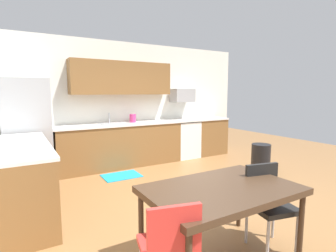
{
  "coord_description": "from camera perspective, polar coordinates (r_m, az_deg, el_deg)",
  "views": [
    {
      "loc": [
        -2.35,
        -3.0,
        1.6
      ],
      "look_at": [
        0.0,
        1.0,
        1.0
      ],
      "focal_mm": 28.01,
      "sensor_mm": 36.0,
      "label": 1
    }
  ],
  "objects": [
    {
      "name": "dining_table",
      "position": [
        2.55,
        11.56,
        -14.14
      ],
      "size": [
        1.4,
        0.9,
        0.73
      ],
      "color": "#422D1E",
      "rests_on": "ground"
    },
    {
      "name": "chair_far_side",
      "position": [
        2.07,
        0.41,
        -24.54
      ],
      "size": [
        0.49,
        0.49,
        0.85
      ],
      "color": "red",
      "rests_on": "ground"
    },
    {
      "name": "cabinet_run_left",
      "position": [
        3.97,
        -28.83,
        -10.41
      ],
      "size": [
        0.6,
        2.0,
        0.9
      ],
      "primitive_type": "cube",
      "color": "brown",
      "rests_on": "ground"
    },
    {
      "name": "ground_plane",
      "position": [
        4.13,
        7.32,
        -15.48
      ],
      "size": [
        12.0,
        12.0,
        0.0
      ],
      "primitive_type": "plane",
      "color": "olive"
    },
    {
      "name": "cabinet_run_back_right",
      "position": [
        6.93,
        8.6,
        -2.27
      ],
      "size": [
        0.87,
        0.6,
        0.9
      ],
      "primitive_type": "cube",
      "color": "brown",
      "rests_on": "ground"
    },
    {
      "name": "cabinet_run_back",
      "position": [
        5.76,
        -10.15,
        -4.27
      ],
      "size": [
        2.68,
        0.6,
        0.9
      ],
      "primitive_type": "cube",
      "color": "brown",
      "rests_on": "ground"
    },
    {
      "name": "trash_bin",
      "position": [
        5.45,
        19.52,
        -6.85
      ],
      "size": [
        0.36,
        0.36,
        0.6
      ],
      "primitive_type": "cylinder",
      "color": "black",
      "rests_on": "ground"
    },
    {
      "name": "refrigerator",
      "position": [
        5.26,
        -28.33,
        -0.96
      ],
      "size": [
        0.76,
        0.7,
        1.84
      ],
      "primitive_type": "cube",
      "color": "#9EA0A5",
      "rests_on": "ground"
    },
    {
      "name": "sink_faucet",
      "position": [
        5.78,
        -12.66,
        1.63
      ],
      "size": [
        0.02,
        0.02,
        0.24
      ],
      "primitive_type": "cylinder",
      "color": "#B2B5BA",
      "rests_on": "countertop_back"
    },
    {
      "name": "floor_mat",
      "position": [
        5.2,
        -10.1,
        -10.61
      ],
      "size": [
        0.7,
        0.5,
        0.01
      ],
      "primitive_type": "cube",
      "color": "#198CBF",
      "rests_on": "ground"
    },
    {
      "name": "countertop_left",
      "position": [
        3.86,
        -29.26,
        -3.73
      ],
      "size": [
        0.64,
        2.0,
        0.04
      ],
      "primitive_type": "cube",
      "color": "silver",
      "rests_on": "cabinet_run_left"
    },
    {
      "name": "chair_near_table",
      "position": [
        2.98,
        20.83,
        -14.66
      ],
      "size": [
        0.48,
        0.48,
        0.85
      ],
      "color": "black",
      "rests_on": "ground"
    },
    {
      "name": "oven_range",
      "position": [
        6.49,
        3.56,
        -2.8
      ],
      "size": [
        0.6,
        0.6,
        0.91
      ],
      "color": "white",
      "rests_on": "ground"
    },
    {
      "name": "sink_basin",
      "position": [
        5.62,
        -12.05,
        -0.15
      ],
      "size": [
        0.48,
        0.4,
        0.14
      ],
      "primitive_type": "cube",
      "color": "#A5A8AD",
      "rests_on": "countertop_back"
    },
    {
      "name": "kettle",
      "position": [
        5.83,
        -7.68,
        1.59
      ],
      "size": [
        0.14,
        0.14,
        0.2
      ],
      "primitive_type": "cylinder",
      "color": "#CC3372",
      "rests_on": "countertop_back"
    },
    {
      "name": "wall_back",
      "position": [
        6.12,
        -7.88,
        4.96
      ],
      "size": [
        5.8,
        0.1,
        2.7
      ],
      "primitive_type": "cube",
      "color": "silver",
      "rests_on": "ground"
    },
    {
      "name": "upper_cabinets_back",
      "position": [
        5.81,
        -9.91,
        10.22
      ],
      "size": [
        2.2,
        0.34,
        0.7
      ],
      "primitive_type": "cube",
      "color": "brown"
    },
    {
      "name": "countertop_back",
      "position": [
        5.83,
        -6.49,
        0.63
      ],
      "size": [
        4.8,
        0.64,
        0.04
      ],
      "primitive_type": "cube",
      "color": "silver",
      "rests_on": "cabinet_run_back"
    },
    {
      "name": "microwave",
      "position": [
        6.48,
        3.14,
        6.64
      ],
      "size": [
        0.54,
        0.36,
        0.32
      ],
      "primitive_type": "cube",
      "color": "#9EA0A5"
    }
  ]
}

